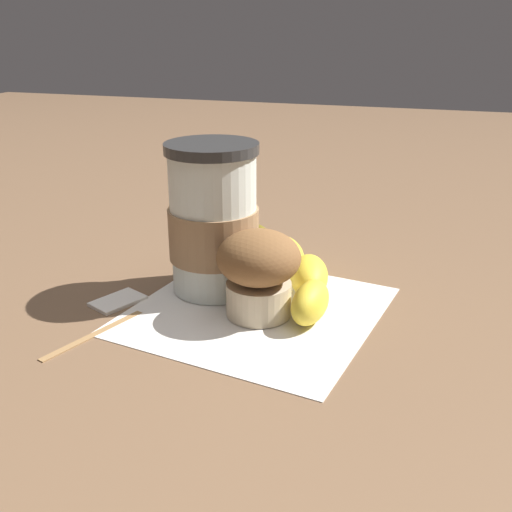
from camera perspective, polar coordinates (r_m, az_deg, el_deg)
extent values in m
plane|color=brown|center=(0.58, 0.00, -5.25)|extent=(3.00, 3.00, 0.00)
cube|color=white|center=(0.58, 0.00, -5.19)|extent=(0.25, 0.25, 0.00)
cylinder|color=silver|center=(0.60, -4.06, 3.14)|extent=(0.09, 0.09, 0.14)
cylinder|color=#2D2D2D|center=(0.58, -4.26, 10.22)|extent=(0.09, 0.09, 0.01)
cylinder|color=#997551|center=(0.60, -4.04, 2.20)|extent=(0.09, 0.09, 0.05)
cylinder|color=beige|center=(0.56, 0.26, -4.05)|extent=(0.06, 0.06, 0.03)
ellipsoid|color=brown|center=(0.54, 0.26, -0.14)|extent=(0.08, 0.08, 0.05)
ellipsoid|color=yellow|center=(0.55, 5.20, -4.43)|extent=(0.04, 0.06, 0.04)
ellipsoid|color=yellow|center=(0.60, 5.08, -1.90)|extent=(0.05, 0.08, 0.04)
ellipsoid|color=yellow|center=(0.66, 3.14, 0.12)|extent=(0.07, 0.08, 0.04)
ellipsoid|color=brown|center=(0.70, -0.05, 1.58)|extent=(0.07, 0.06, 0.04)
cube|color=white|center=(0.61, -13.04, -4.05)|extent=(0.05, 0.06, 0.01)
cube|color=#9E7547|center=(0.55, -15.19, -7.20)|extent=(0.04, 0.11, 0.00)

